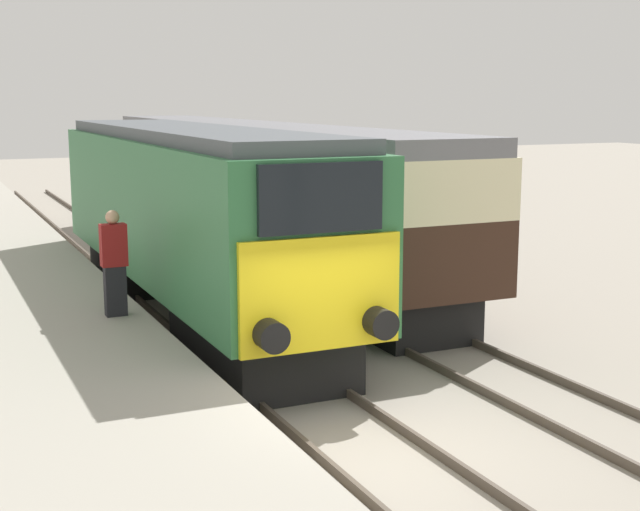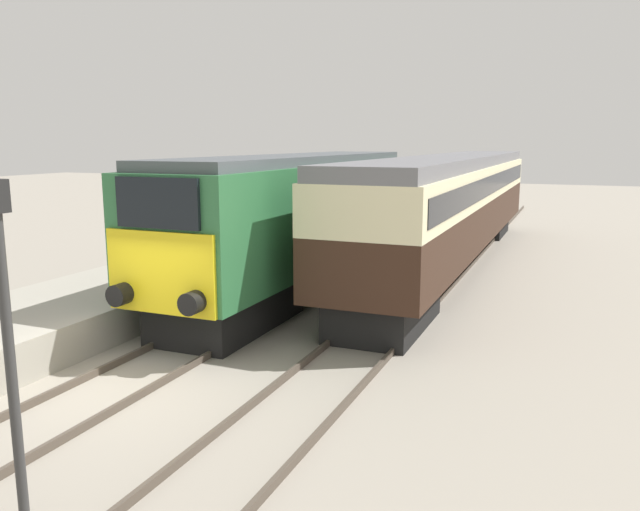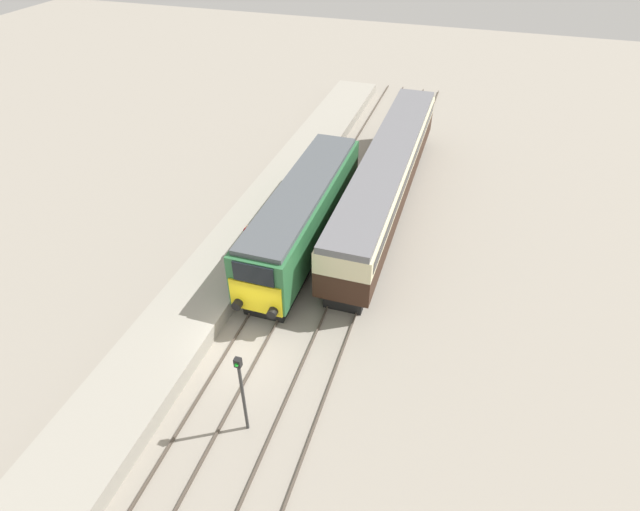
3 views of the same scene
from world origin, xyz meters
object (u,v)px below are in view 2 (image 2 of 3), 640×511
Objects in this scene: person_on_platform at (188,241)px; locomotive at (298,217)px; signal_post at (6,325)px; passenger_carriage at (453,199)px.

locomotive is at bearing 49.51° from person_on_platform.
passenger_carriage is at bearing 84.31° from signal_post.
locomotive reaches higher than passenger_carriage.
locomotive reaches higher than person_on_platform.
passenger_carriage is (3.40, 5.61, 0.17)m from locomotive.
signal_post is at bearing -81.56° from locomotive.
person_on_platform is (-2.10, -2.46, -0.45)m from locomotive.
passenger_carriage is 17.15m from signal_post.
locomotive reaches higher than signal_post.
locomotive is 3.36× the size of signal_post.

